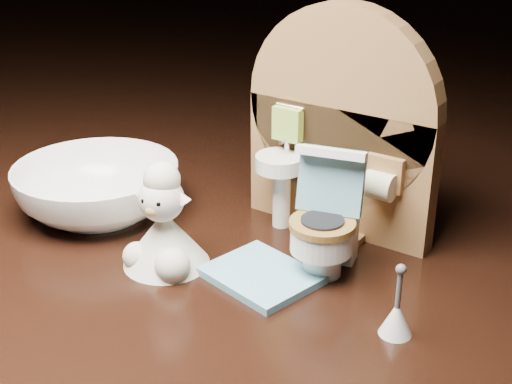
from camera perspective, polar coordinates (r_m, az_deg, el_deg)
backdrop_panel at (r=0.46m, az=6.67°, el=4.47°), size 0.13×0.05×0.15m
toy_toilet at (r=0.43m, az=5.68°, el=-2.75°), size 0.04×0.05×0.08m
bath_mat at (r=0.43m, az=0.43°, el=-6.69°), size 0.07×0.06×0.00m
toilet_brush at (r=0.38m, az=11.17°, el=-9.71°), size 0.02×0.02×0.04m
plush_lamb at (r=0.43m, az=-7.39°, el=-3.04°), size 0.05×0.05×0.07m
ceramic_bowl at (r=0.51m, az=-12.59°, el=0.19°), size 0.11×0.11×0.04m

